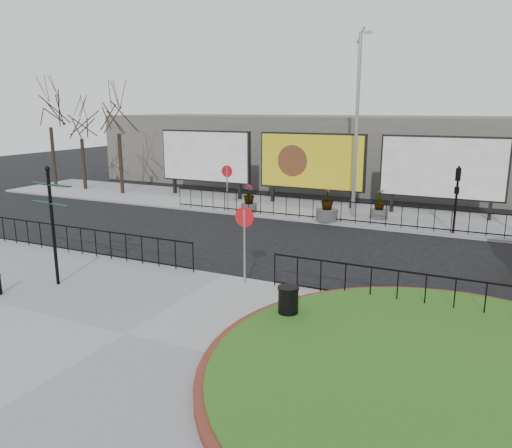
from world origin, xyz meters
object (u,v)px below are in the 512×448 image
Objects in this scene: billboard_mid at (311,162)px; planter_c at (379,207)px; planter_a at (249,200)px; lamp_post at (357,123)px; litter_bin at (288,304)px; fingerpost_sign at (52,214)px; planter_b at (327,209)px.

billboard_mid is 4.19× the size of planter_c.
planter_a is 6.82m from planter_c.
planter_a is at bearing -125.65° from billboard_mid.
lamp_post reaches higher than planter_a.
fingerpost_sign is at bearing -175.86° from litter_bin.
planter_c is at bearing 35.60° from planter_b.
fingerpost_sign is (-2.81, -16.05, -0.21)m from billboard_mid.
billboard_mid is 5.14m from planter_c.
planter_c is (2.23, 1.60, 0.01)m from planter_b.
lamp_post reaches higher than planter_c.
planter_b is at bearing 78.32° from fingerpost_sign.
billboard_mid is 4.15× the size of planter_a.
litter_bin is (1.84, -13.52, -4.23)m from lamp_post.
litter_bin is 12.23m from planter_b.
planter_a reaches higher than litter_bin.
billboard_mid is 0.67× the size of lamp_post.
planter_a is (-5.35, -1.30, -4.08)m from lamp_post.
lamp_post is 14.29m from litter_bin.
lamp_post reaches higher than litter_bin.
billboard_mid reaches higher than planter_a.
litter_bin is at bearing -59.52° from planter_a.
planter_a is at bearing 97.79° from fingerpost_sign.
lamp_post is at bearing 97.74° from litter_bin.
planter_b is at bearing -3.85° from planter_a.
planter_b is (4.46, -0.30, -0.05)m from planter_a.
litter_bin is 0.63× the size of planter_c.
fingerpost_sign is at bearing -111.53° from planter_b.
planter_c is (6.70, 1.30, -0.04)m from planter_a.
planter_c is at bearing 10.99° from planter_a.
fingerpost_sign is 7.88m from litter_bin.
planter_a is at bearing 176.15° from planter_b.
billboard_mid is 16.36m from litter_bin.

